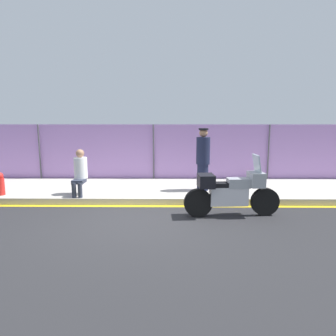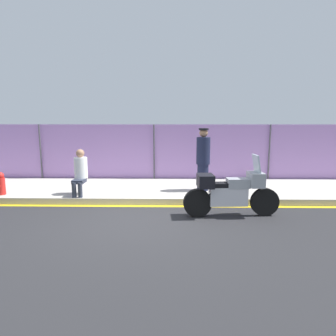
# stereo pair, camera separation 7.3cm
# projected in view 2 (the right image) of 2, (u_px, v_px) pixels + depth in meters

# --- Properties ---
(ground_plane) EXTENTS (120.00, 120.00, 0.00)m
(ground_plane) POSITION_uv_depth(u_px,v_px,m) (143.00, 220.00, 6.87)
(ground_plane) COLOR #262628
(sidewalk) EXTENTS (30.27, 2.80, 0.18)m
(sidewalk) POSITION_uv_depth(u_px,v_px,m) (151.00, 190.00, 9.43)
(sidewalk) COLOR #ADA89E
(sidewalk) RESTS_ON ground_plane
(curb_paint_stripe) EXTENTS (30.27, 0.18, 0.01)m
(curb_paint_stripe) POSITION_uv_depth(u_px,v_px,m) (147.00, 206.00, 7.97)
(curb_paint_stripe) COLOR gold
(curb_paint_stripe) RESTS_ON ground_plane
(storefront_fence) EXTENTS (28.76, 0.17, 2.11)m
(storefront_fence) POSITION_uv_depth(u_px,v_px,m) (154.00, 154.00, 10.74)
(storefront_fence) COLOR #AD7FC6
(storefront_fence) RESTS_ON ground_plane
(motorcycle) EXTENTS (2.29, 0.60, 1.48)m
(motorcycle) POSITION_uv_depth(u_px,v_px,m) (231.00, 192.00, 7.06)
(motorcycle) COLOR black
(motorcycle) RESTS_ON ground_plane
(officer_standing) EXTENTS (0.41, 0.41, 1.85)m
(officer_standing) POSITION_uv_depth(u_px,v_px,m) (203.00, 159.00, 8.86)
(officer_standing) COLOR #191E38
(officer_standing) RESTS_ON sidewalk
(person_seated_on_curb) EXTENTS (0.37, 0.66, 1.28)m
(person_seated_on_curb) POSITION_uv_depth(u_px,v_px,m) (80.00, 170.00, 8.40)
(person_seated_on_curb) COLOR #2D3342
(person_seated_on_curb) RESTS_ON sidewalk
(fire_hydrant) EXTENTS (0.22, 0.28, 0.64)m
(fire_hydrant) POSITION_uv_depth(u_px,v_px,m) (1.00, 184.00, 8.44)
(fire_hydrant) COLOR red
(fire_hydrant) RESTS_ON sidewalk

